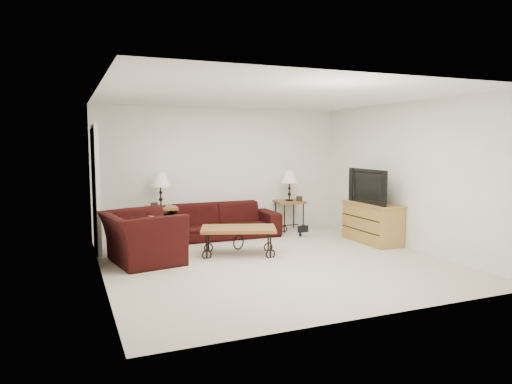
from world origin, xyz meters
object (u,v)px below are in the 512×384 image
side_table_right (289,215)px  television (372,186)px  tv_stand (372,223)px  backpack (300,226)px  lamp_right (289,186)px  lamp_left (161,190)px  armchair (142,237)px  side_table_left (161,223)px  coffee_table (239,241)px  sofa (221,221)px

side_table_right → television: 1.98m
tv_stand → backpack: tv_stand is taller
lamp_right → backpack: 1.00m
lamp_left → television: bearing=-25.1°
backpack → side_table_right: bearing=61.9°
lamp_right → armchair: 3.62m
side_table_left → tv_stand: tv_stand is taller
coffee_table → backpack: bearing=29.7°
side_table_left → armchair: armchair is taller
coffee_table → lamp_left: bearing=120.5°
coffee_table → lamp_right: bearing=43.0°
tv_stand → sofa: bearing=148.9°
side_table_right → armchair: 3.58m
television → coffee_table: bearing=-91.0°
lamp_left → backpack: (2.56, -0.68, -0.75)m
side_table_left → television: size_ratio=0.59×
side_table_right → lamp_right: lamp_right is taller
lamp_left → armchair: bearing=-111.0°
sofa → lamp_right: 1.68m
backpack → armchair: bearing=175.1°
lamp_left → television: size_ratio=0.59×
sofa → lamp_right: bearing=6.6°
armchair → side_table_right: bearing=-74.7°
sofa → coffee_table: 1.43m
coffee_table → backpack: (1.61, 0.92, -0.02)m
armchair → side_table_left: bearing=-30.9°
side_table_left → coffee_table: 1.86m
lamp_right → coffee_table: lamp_right is taller
lamp_right → coffee_table: 2.45m
side_table_left → backpack: size_ratio=1.57×
lamp_left → television: 3.87m
backpack → tv_stand: bearing=-64.9°
sofa → lamp_left: size_ratio=3.53×
side_table_right → coffee_table: size_ratio=0.52×
side_table_left → side_table_right: 2.65m
side_table_right → lamp_left: size_ratio=0.98×
side_table_left → backpack: (2.56, -0.68, -0.11)m
lamp_left → tv_stand: lamp_left is taller
sofa → backpack: size_ratio=5.53×
side_table_right → tv_stand: size_ratio=0.51×
sofa → tv_stand: tv_stand is taller
lamp_left → tv_stand: (3.52, -1.64, -0.59)m
tv_stand → side_table_right: bearing=117.8°
lamp_left → backpack: bearing=-14.9°
armchair → television: 4.14m
sofa → backpack: bearing=-18.9°
side_table_left → lamp_left: bearing=0.0°
lamp_right → tv_stand: lamp_right is taller
side_table_right → lamp_right: 0.62m
lamp_right → tv_stand: bearing=-62.2°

